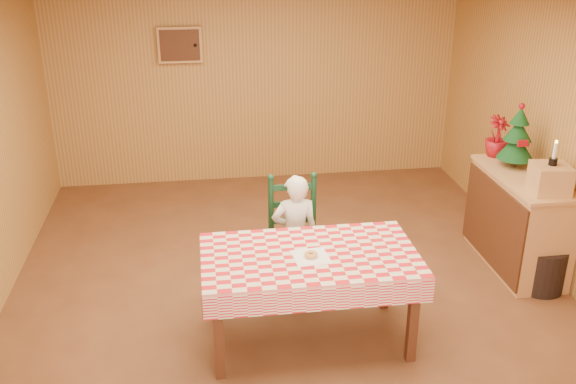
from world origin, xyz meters
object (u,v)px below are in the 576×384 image
object	(u,v)px
shelf_unit	(518,221)
storage_bin	(542,268)
christmas_tree	(517,138)
dining_table	(310,263)
ladder_chair	(294,238)
seated_child	(295,235)
crate	(550,179)

from	to	relation	value
shelf_unit	storage_bin	xyz separation A→B (m)	(0.04, -0.46, -0.26)
christmas_tree	storage_bin	xyz separation A→B (m)	(0.03, -0.71, -1.00)
dining_table	storage_bin	distance (m)	2.31
dining_table	storage_bin	bearing A→B (deg)	11.80
ladder_chair	storage_bin	xyz separation A→B (m)	(2.22, -0.32, -0.30)
ladder_chair	christmas_tree	xyz separation A→B (m)	(2.18, 0.38, 0.71)
dining_table	seated_child	bearing A→B (deg)	90.00
ladder_chair	storage_bin	distance (m)	2.26
shelf_unit	crate	xyz separation A→B (m)	(0.01, -0.40, 0.59)
seated_child	storage_bin	bearing A→B (deg)	173.13
christmas_tree	dining_table	bearing A→B (deg)	-151.80
ladder_chair	seated_child	bearing A→B (deg)	-90.00
christmas_tree	ladder_chair	bearing A→B (deg)	-170.03
shelf_unit	crate	bearing A→B (deg)	-88.77
shelf_unit	dining_table	bearing A→B (deg)	-157.05
shelf_unit	storage_bin	bearing A→B (deg)	-84.76
ladder_chair	seated_child	xyz separation A→B (m)	(-0.00, -0.06, 0.06)
dining_table	crate	xyz separation A→B (m)	(2.18, 0.52, 0.37)
crate	storage_bin	world-z (taller)	crate
storage_bin	shelf_unit	bearing A→B (deg)	95.24
christmas_tree	shelf_unit	bearing A→B (deg)	-91.98
dining_table	seated_child	xyz separation A→B (m)	(-0.00, 0.73, -0.13)
seated_child	ladder_chair	bearing A→B (deg)	-90.00
dining_table	ladder_chair	distance (m)	0.81
dining_table	crate	size ratio (longest dim) A/B	5.52
crate	shelf_unit	bearing A→B (deg)	91.23
seated_child	storage_bin	xyz separation A→B (m)	(2.22, -0.27, -0.36)
ladder_chair	storage_bin	world-z (taller)	ladder_chair
crate	storage_bin	xyz separation A→B (m)	(0.03, -0.06, -0.85)
dining_table	shelf_unit	xyz separation A→B (m)	(2.17, 0.92, -0.22)
shelf_unit	crate	distance (m)	0.71
ladder_chair	christmas_tree	size ratio (longest dim) A/B	1.74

